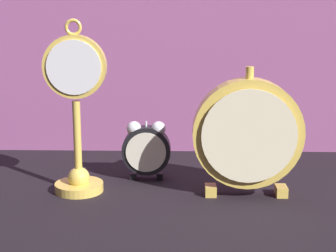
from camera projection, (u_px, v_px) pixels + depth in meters
ground_plane at (167, 200)px, 0.99m from camera, size 4.00×4.00×0.00m
pocket_watch_on_stand at (76, 118)px, 1.00m from camera, size 0.11×0.09×0.31m
alarm_clock_twin_bell at (146, 148)px, 1.08m from camera, size 0.09×0.03×0.12m
mantel_clock_silver at (248, 134)px, 0.98m from camera, size 0.19×0.04×0.23m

